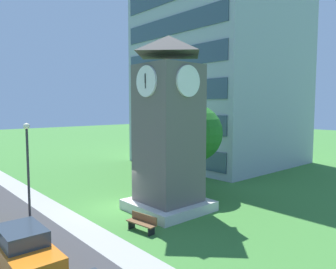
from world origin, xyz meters
TOP-DOWN VIEW (x-y plane):
  - ground_plane at (0.00, 0.00)m, footprint 160.00×160.00m
  - kerb_strip at (0.00, -3.01)m, footprint 120.00×1.60m
  - office_building at (-6.94, 18.56)m, footprint 15.19×15.05m
  - clock_tower at (2.38, 2.44)m, footprint 4.42×4.42m
  - park_bench at (4.10, -0.91)m, footprint 1.85×0.74m
  - street_lamp at (-2.17, -4.51)m, footprint 0.36×0.36m
  - tree_streetside at (0.75, 6.39)m, footprint 4.19×4.19m
  - parked_car_orange at (4.21, -6.81)m, footprint 4.53×1.98m

SIDE VIEW (x-z plane):
  - ground_plane at x=0.00m, z-range 0.00..0.00m
  - kerb_strip at x=0.00m, z-range 0.00..0.01m
  - park_bench at x=4.10m, z-range 0.02..0.90m
  - parked_car_orange at x=4.21m, z-range 0.02..1.71m
  - street_lamp at x=-2.17m, z-range 0.69..6.21m
  - tree_streetside at x=0.75m, z-range 1.20..7.81m
  - clock_tower at x=2.38m, z-range -0.56..10.16m
  - office_building at x=-6.94m, z-range 0.00..22.40m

